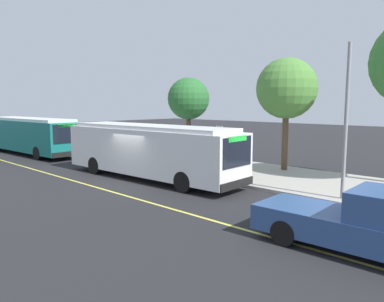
# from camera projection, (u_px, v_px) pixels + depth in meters

# --- Properties ---
(ground_plane) EXTENTS (120.00, 120.00, 0.00)m
(ground_plane) POSITION_uv_depth(u_px,v_px,m) (134.00, 181.00, 19.76)
(ground_plane) COLOR #232326
(sidewalk_curb) EXTENTS (44.00, 6.40, 0.15)m
(sidewalk_curb) POSITION_uv_depth(u_px,v_px,m) (208.00, 166.00, 24.04)
(sidewalk_curb) COLOR #A8A399
(sidewalk_curb) RESTS_ON ground_plane
(lane_stripe_center) EXTENTS (36.00, 0.14, 0.01)m
(lane_stripe_center) POSITION_uv_depth(u_px,v_px,m) (98.00, 188.00, 18.18)
(lane_stripe_center) COLOR #E0D64C
(lane_stripe_center) RESTS_ON ground_plane
(transit_bus_main) EXTENTS (11.70, 3.11, 2.95)m
(transit_bus_main) POSITION_uv_depth(u_px,v_px,m) (149.00, 150.00, 20.17)
(transit_bus_main) COLOR white
(transit_bus_main) RESTS_ON ground_plane
(transit_bus_second) EXTENTS (11.90, 3.03, 2.95)m
(transit_bus_second) POSITION_uv_depth(u_px,v_px,m) (30.00, 134.00, 30.19)
(transit_bus_second) COLOR #146B66
(transit_bus_second) RESTS_ON ground_plane
(pickup_truck) EXTENTS (5.47, 2.19, 1.85)m
(pickup_truck) POSITION_uv_depth(u_px,v_px,m) (362.00, 223.00, 10.10)
(pickup_truck) COLOR #2D4C84
(pickup_truck) RESTS_ON ground_plane
(bus_shelter) EXTENTS (2.90, 1.60, 2.48)m
(bus_shelter) POSITION_uv_depth(u_px,v_px,m) (205.00, 138.00, 23.59)
(bus_shelter) COLOR #333338
(bus_shelter) RESTS_ON sidewalk_curb
(waiting_bench) EXTENTS (1.60, 0.48, 0.95)m
(waiting_bench) POSITION_uv_depth(u_px,v_px,m) (210.00, 159.00, 23.41)
(waiting_bench) COLOR brown
(waiting_bench) RESTS_ON sidewalk_curb
(route_sign_post) EXTENTS (0.44, 0.08, 2.80)m
(route_sign_post) POSITION_uv_depth(u_px,v_px,m) (219.00, 144.00, 19.86)
(route_sign_post) COLOR #333338
(route_sign_post) RESTS_ON sidewalk_curb
(street_tree_near_shelter) EXTENTS (3.57, 3.57, 6.63)m
(street_tree_near_shelter) POSITION_uv_depth(u_px,v_px,m) (287.00, 89.00, 21.74)
(street_tree_near_shelter) COLOR brown
(street_tree_near_shelter) RESTS_ON sidewalk_curb
(street_tree_upstreet) EXTENTS (3.20, 3.20, 5.93)m
(street_tree_upstreet) POSITION_uv_depth(u_px,v_px,m) (189.00, 99.00, 28.29)
(street_tree_upstreet) COLOR brown
(street_tree_upstreet) RESTS_ON sidewalk_curb
(utility_pole) EXTENTS (0.16, 0.16, 6.40)m
(utility_pole) POSITION_uv_depth(u_px,v_px,m) (346.00, 122.00, 15.13)
(utility_pole) COLOR gray
(utility_pole) RESTS_ON sidewalk_curb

